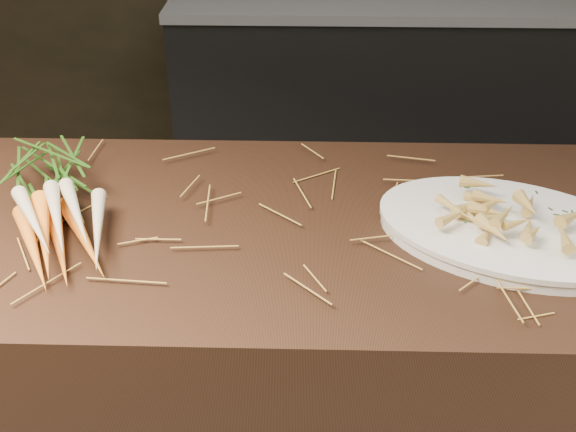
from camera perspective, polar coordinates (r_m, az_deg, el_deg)
main_counter at (r=1.64m, az=2.71°, el=-14.03°), size 2.40×0.70×0.90m
back_counter at (r=3.27m, az=7.62°, el=9.79°), size 1.82×0.62×0.84m
straw_bedding at (r=1.35m, az=3.20°, el=-0.21°), size 1.40×0.60×0.02m
root_veg_bunch at (r=1.43m, az=-18.41°, el=1.71°), size 0.33×0.50×0.09m
serving_platter at (r=1.36m, az=17.13°, el=-1.20°), size 0.56×0.47×0.03m
roasted_veg_heap at (r=1.34m, az=17.39°, el=0.20°), size 0.28×0.24×0.05m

